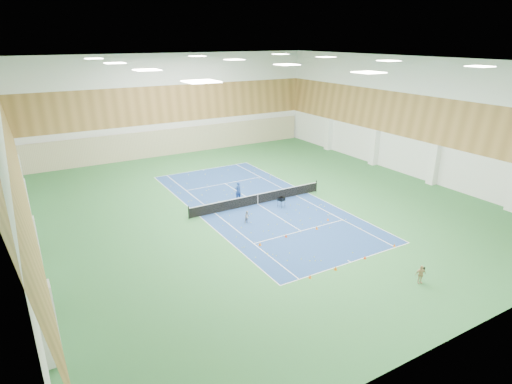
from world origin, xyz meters
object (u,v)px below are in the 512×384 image
Objects in this scene: coach at (238,191)px; child_apron at (421,274)px; tennis_net at (258,198)px; child_court at (247,217)px; ball_cart at (281,202)px.

coach is 17.79m from child_apron.
child_apron is (1.83, -15.81, 0.04)m from tennis_net.
coach reaches higher than child_court.
coach is 4.16m from ball_cart.
coach is at bearing 119.65° from tennis_net.
coach is (-1.00, 1.75, 0.30)m from tennis_net.
child_court is at bearing 129.74° from child_apron.
tennis_net is 12.86× the size of child_court.
ball_cart is (4.10, 1.37, -0.04)m from child_court.
tennis_net is at bearing 111.24° from coach.
coach is 1.45× the size of child_apron.
child_court reaches higher than ball_cart.
child_court is (-2.72, -3.00, -0.05)m from tennis_net.
tennis_net is 7.54× the size of coach.
child_apron reaches higher than child_court.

